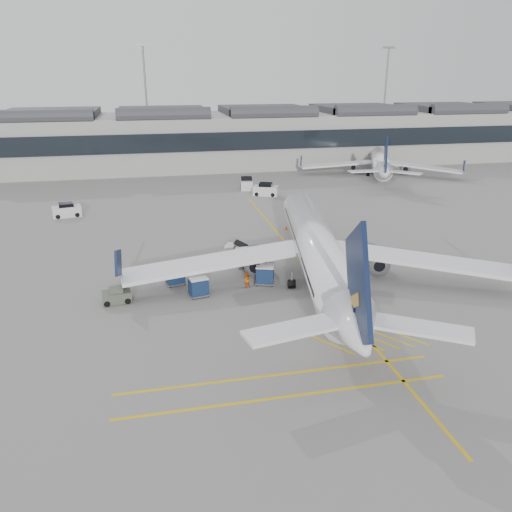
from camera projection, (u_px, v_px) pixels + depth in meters
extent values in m
plane|color=gray|center=(226.00, 313.00, 42.78)|extent=(220.00, 220.00, 0.00)
cube|color=#9E9E99|center=(174.00, 141.00, 106.92)|extent=(200.00, 20.00, 11.00)
cube|color=black|center=(176.00, 143.00, 97.22)|extent=(200.00, 0.50, 3.60)
cube|color=#38383D|center=(172.00, 111.00, 104.78)|extent=(200.00, 18.00, 1.40)
cylinder|color=slate|center=(147.00, 104.00, 116.35)|extent=(0.44, 0.44, 25.00)
cube|color=slate|center=(142.00, 45.00, 111.96)|extent=(3.00, 0.60, 0.50)
cylinder|color=slate|center=(384.00, 101.00, 128.21)|extent=(0.44, 0.44, 25.00)
cube|color=slate|center=(389.00, 48.00, 123.82)|extent=(3.00, 0.60, 0.50)
cube|color=gold|center=(303.00, 263.00, 53.93)|extent=(0.25, 60.00, 0.01)
cylinder|color=white|center=(316.00, 246.00, 49.12)|extent=(9.58, 31.57, 3.93)
cone|color=white|center=(297.00, 202.00, 65.80)|extent=(4.63, 4.83, 3.93)
cone|color=white|center=(357.00, 333.00, 31.91)|extent=(4.78, 5.65, 3.93)
cube|color=white|center=(215.00, 262.00, 47.70)|extent=(18.12, 6.06, 0.37)
cube|color=white|center=(420.00, 260.00, 48.25)|extent=(17.42, 11.79, 0.37)
cylinder|color=slate|center=(255.00, 261.00, 50.02)|extent=(2.84, 4.10, 2.20)
cylinder|color=slate|center=(375.00, 259.00, 50.36)|extent=(2.84, 4.10, 2.20)
cube|color=#0B1634|center=(358.00, 287.00, 31.49)|extent=(1.76, 7.88, 8.76)
cylinder|color=black|center=(301.00, 237.00, 61.43)|extent=(0.41, 0.71, 0.67)
cylinder|color=black|center=(292.00, 284.00, 47.59)|extent=(0.87, 0.96, 0.84)
cylinder|color=black|center=(346.00, 283.00, 47.74)|extent=(0.87, 0.96, 0.84)
cylinder|color=white|center=(380.00, 161.00, 100.07)|extent=(13.06, 25.62, 3.30)
cone|color=white|center=(376.00, 150.00, 113.86)|extent=(4.39, 4.50, 3.30)
cone|color=white|center=(384.00, 173.00, 85.84)|extent=(4.65, 5.15, 3.30)
cube|color=white|center=(337.00, 164.00, 100.51)|extent=(15.12, 4.28, 0.31)
cube|color=white|center=(423.00, 167.00, 97.75)|extent=(13.42, 12.07, 0.31)
cylinder|color=slate|center=(353.00, 166.00, 101.81)|extent=(2.91, 3.62, 1.84)
cylinder|color=slate|center=(405.00, 168.00, 100.12)|extent=(2.91, 3.62, 1.84)
cube|color=#0B1634|center=(386.00, 158.00, 85.48)|extent=(2.78, 6.28, 7.35)
cylinder|color=black|center=(376.00, 164.00, 110.26)|extent=(0.44, 0.61, 0.56)
cylinder|color=black|center=(368.00, 174.00, 99.24)|extent=(0.84, 0.88, 0.70)
cylinder|color=black|center=(390.00, 175.00, 98.52)|extent=(0.84, 0.88, 0.70)
cube|color=beige|center=(242.00, 257.00, 54.69)|extent=(4.66, 3.36, 0.80)
cube|color=black|center=(252.00, 249.00, 54.14)|extent=(4.05, 2.75, 1.69)
cube|color=beige|center=(231.00, 249.00, 54.66)|extent=(1.55, 1.78, 1.03)
cylinder|color=black|center=(226.00, 259.00, 54.32)|extent=(0.54, 0.40, 0.50)
cylinder|color=black|center=(230.00, 254.00, 55.79)|extent=(0.54, 0.40, 0.50)
cylinder|color=black|center=(254.00, 261.00, 53.68)|extent=(0.54, 0.40, 0.50)
cylinder|color=black|center=(258.00, 256.00, 55.15)|extent=(0.54, 0.40, 0.50)
cube|color=gray|center=(245.00, 265.00, 52.93)|extent=(2.04, 1.75, 0.13)
cube|color=navy|center=(245.00, 257.00, 52.62)|extent=(1.87, 1.67, 1.59)
cube|color=silver|center=(245.00, 249.00, 52.33)|extent=(1.93, 1.73, 0.11)
cylinder|color=black|center=(240.00, 268.00, 52.18)|extent=(0.25, 0.14, 0.24)
cylinder|color=black|center=(236.00, 264.00, 53.26)|extent=(0.25, 0.14, 0.24)
cylinder|color=black|center=(254.00, 266.00, 52.65)|extent=(0.25, 0.14, 0.24)
cylinder|color=black|center=(250.00, 263.00, 53.72)|extent=(0.25, 0.14, 0.24)
cube|color=gray|center=(265.00, 282.00, 48.57)|extent=(2.19, 1.98, 0.13)
cube|color=navy|center=(265.00, 274.00, 48.27)|extent=(2.02, 1.88, 1.55)
cube|color=silver|center=(265.00, 266.00, 47.99)|extent=(2.08, 1.94, 0.11)
cylinder|color=black|center=(257.00, 285.00, 48.11)|extent=(0.26, 0.17, 0.24)
cylinder|color=black|center=(258.00, 280.00, 49.21)|extent=(0.26, 0.17, 0.24)
cylinder|color=black|center=(272.00, 285.00, 47.98)|extent=(0.26, 0.17, 0.24)
cylinder|color=black|center=(273.00, 281.00, 49.07)|extent=(0.26, 0.17, 0.24)
cube|color=gray|center=(199.00, 294.00, 45.95)|extent=(2.00, 1.76, 0.12)
cube|color=navy|center=(198.00, 286.00, 45.66)|extent=(1.84, 1.68, 1.49)
cube|color=silver|center=(198.00, 278.00, 45.39)|extent=(1.90, 1.74, 0.10)
cylinder|color=black|center=(193.00, 298.00, 45.21)|extent=(0.24, 0.15, 0.23)
cylinder|color=black|center=(189.00, 294.00, 46.18)|extent=(0.24, 0.15, 0.23)
cylinder|color=black|center=(208.00, 296.00, 45.76)|extent=(0.24, 0.15, 0.23)
cylinder|color=black|center=(204.00, 291.00, 46.73)|extent=(0.24, 0.15, 0.23)
cube|color=gray|center=(175.00, 282.00, 48.48)|extent=(2.10, 1.87, 0.13)
cube|color=navy|center=(175.00, 274.00, 48.19)|extent=(1.93, 1.78, 1.53)
cube|color=silver|center=(174.00, 267.00, 47.91)|extent=(2.00, 1.85, 0.11)
cylinder|color=black|center=(170.00, 287.00, 47.71)|extent=(0.25, 0.16, 0.23)
cylinder|color=black|center=(166.00, 282.00, 48.68)|extent=(0.25, 0.16, 0.23)
cylinder|color=black|center=(185.00, 284.00, 48.33)|extent=(0.25, 0.16, 0.23)
cylinder|color=black|center=(181.00, 280.00, 49.30)|extent=(0.25, 0.16, 0.23)
imported|color=orange|center=(258.00, 262.00, 51.54)|extent=(0.81, 0.81, 1.89)
imported|color=#DB570B|center=(246.00, 280.00, 47.48)|extent=(0.97, 0.87, 1.66)
cube|color=#4F5347|center=(117.00, 297.00, 44.54)|extent=(2.63, 1.77, 0.99)
cube|color=#4F5347|center=(116.00, 291.00, 44.34)|extent=(1.32, 1.32, 0.49)
cylinder|color=black|center=(107.00, 304.00, 43.79)|extent=(0.58, 0.31, 0.55)
cylinder|color=black|center=(106.00, 298.00, 44.93)|extent=(0.58, 0.31, 0.55)
cylinder|color=black|center=(128.00, 301.00, 44.34)|extent=(0.58, 0.31, 0.55)
cylinder|color=black|center=(126.00, 295.00, 45.48)|extent=(0.58, 0.31, 0.55)
cone|color=#F24C0A|center=(286.00, 228.00, 65.30)|extent=(0.39, 0.39, 0.55)
cone|color=#F24C0A|center=(340.00, 279.00, 49.04)|extent=(0.38, 0.38, 0.53)
cube|color=silver|center=(67.00, 211.00, 71.11)|extent=(4.18, 2.67, 1.51)
cube|color=black|center=(66.00, 205.00, 70.80)|extent=(2.26, 2.18, 0.65)
cylinder|color=black|center=(58.00, 217.00, 70.04)|extent=(0.68, 0.36, 0.65)
cylinder|color=black|center=(57.00, 214.00, 71.52)|extent=(0.68, 0.36, 0.65)
cylinder|color=black|center=(77.00, 215.00, 71.01)|extent=(0.68, 0.36, 0.65)
cylinder|color=black|center=(76.00, 212.00, 72.49)|extent=(0.68, 0.36, 0.65)
cube|color=silver|center=(246.00, 184.00, 88.12)|extent=(2.60, 4.31, 1.58)
cube|color=black|center=(246.00, 179.00, 87.79)|extent=(2.19, 2.29, 0.68)
cylinder|color=black|center=(252.00, 188.00, 87.06)|extent=(0.34, 0.71, 0.68)
cylinder|color=black|center=(242.00, 189.00, 86.96)|extent=(0.34, 0.71, 0.68)
cylinder|color=black|center=(251.00, 185.00, 89.60)|extent=(0.34, 0.71, 0.68)
cylinder|color=black|center=(241.00, 185.00, 89.49)|extent=(0.34, 0.71, 0.68)
cube|color=silver|center=(266.00, 191.00, 83.40)|extent=(4.53, 3.44, 1.58)
cube|color=black|center=(266.00, 185.00, 83.07)|extent=(2.61, 2.55, 0.68)
cylinder|color=black|center=(257.00, 194.00, 82.96)|extent=(0.72, 0.49, 0.68)
cylinder|color=black|center=(259.00, 192.00, 84.62)|extent=(0.72, 0.49, 0.68)
cylinder|color=black|center=(273.00, 195.00, 82.49)|extent=(0.72, 0.49, 0.68)
cylinder|color=black|center=(274.00, 192.00, 84.16)|extent=(0.72, 0.49, 0.68)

